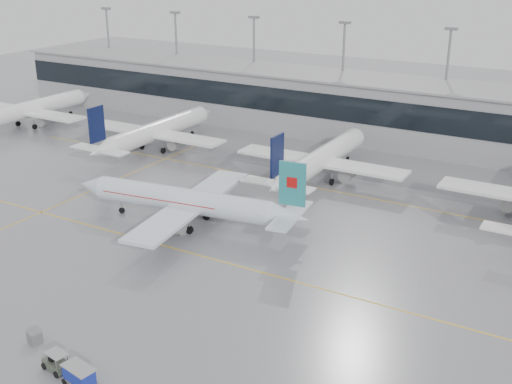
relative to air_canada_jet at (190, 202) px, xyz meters
The scene contains 15 objects.
ground 11.37m from the air_canada_jet, 42.40° to the right, with size 320.00×320.00×0.00m, color gray.
taxi_line_main 11.37m from the air_canada_jet, 42.40° to the right, with size 120.00×0.25×0.01m, color gold.
taxi_line_north 24.34m from the air_canada_jet, 70.67° to the left, with size 120.00×0.25×0.01m, color gold.
taxi_line_cross 23.61m from the air_canada_jet, 160.68° to the left, with size 0.25×60.00×0.01m, color gold.
terminal 55.35m from the air_canada_jet, 81.71° to the left, with size 180.00×15.00×12.00m, color gray.
terminal_glass 48.00m from the air_canada_jet, 80.41° to the left, with size 180.00×0.20×5.00m, color black.
terminal_roof 55.97m from the air_canada_jet, 81.71° to the left, with size 182.00×16.00×0.40m, color gray.
light_masts 62.02m from the air_canada_jet, 82.52° to the left, with size 156.40×1.00×22.60m.
air_canada_jet is the anchor object (origin of this frame).
parked_jet_a 67.42m from the air_canada_jet, 156.94° to the left, with size 29.64×36.96×11.72m.
parked_jet_b 37.79m from the air_canada_jet, 135.66° to the left, with size 29.64×36.96×11.72m.
parked_jet_c 27.59m from the air_canada_jet, 73.21° to the left, with size 29.64×36.96×11.72m.
baggage_tug 34.74m from the air_canada_jet, 75.46° to the right, with size 4.04×2.07×1.92m.
baggage_cart 36.34m from the air_canada_jet, 70.27° to the right, with size 3.46×2.30×1.98m.
gse_unit 31.78m from the air_canada_jet, 83.58° to the right, with size 1.24×1.16×1.24m, color slate.
Camera 1 is at (41.78, -60.11, 36.73)m, focal length 45.00 mm.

